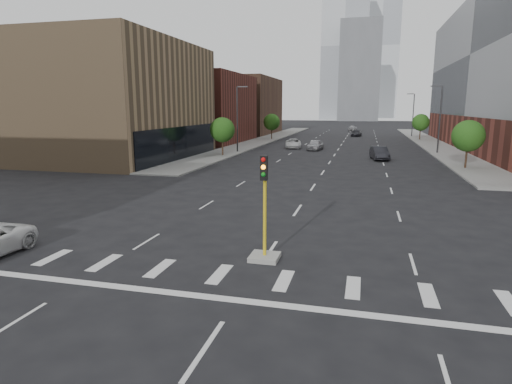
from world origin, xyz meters
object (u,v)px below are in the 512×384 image
at_px(car_far_left, 293,143).
at_px(car_distant, 352,128).
at_px(median_traffic_signal, 264,237).
at_px(car_mid_right, 379,153).
at_px(car_near_left, 315,145).
at_px(car_deep_right, 356,133).

xyz_separation_m(car_far_left, car_distant, (7.39, 51.78, 0.04)).
xyz_separation_m(median_traffic_signal, car_mid_right, (5.61, 37.15, -0.17)).
distance_m(car_near_left, car_far_left, 4.36).
bearing_deg(car_deep_right, car_near_left, -92.41).
relative_size(car_near_left, car_distant, 1.03).
distance_m(median_traffic_signal, car_mid_right, 37.57).
xyz_separation_m(car_near_left, car_distant, (3.72, 54.12, -0.02)).
bearing_deg(car_mid_right, car_near_left, 123.17).
xyz_separation_m(car_mid_right, car_far_left, (-12.56, 12.24, -0.09)).
height_order(car_far_left, car_deep_right, car_far_left).
bearing_deg(car_far_left, car_deep_right, 63.41).
height_order(car_near_left, car_distant, car_near_left).
height_order(car_far_left, car_distant, car_distant).
bearing_deg(car_far_left, car_mid_right, -54.20).
height_order(median_traffic_signal, car_far_left, median_traffic_signal).
relative_size(car_mid_right, car_far_left, 0.95).
height_order(car_mid_right, car_distant, car_mid_right).
xyz_separation_m(median_traffic_signal, car_near_left, (-3.27, 47.04, -0.20)).
bearing_deg(car_near_left, car_deep_right, 87.77).
bearing_deg(car_distant, median_traffic_signal, -81.44).
bearing_deg(car_deep_right, median_traffic_signal, -84.58).
xyz_separation_m(car_mid_right, car_distant, (-5.16, 64.01, -0.05)).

